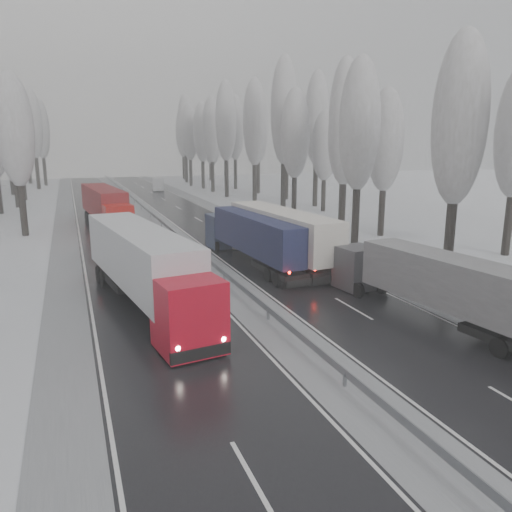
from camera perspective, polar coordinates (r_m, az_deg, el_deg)
ground at (r=17.53m, az=17.12°, el=-19.81°), size 260.00×260.00×0.00m
carriageway_right at (r=44.95m, az=-0.97°, el=0.95°), size 7.50×200.00×0.03m
carriageway_left at (r=42.68m, az=-14.36°, el=-0.10°), size 7.50×200.00×0.03m
median_slush at (r=43.52m, az=-7.49°, el=0.44°), size 3.00×200.00×0.04m
shoulder_right at (r=46.81m, az=4.75°, el=1.39°), size 2.40×200.00×0.04m
shoulder_left at (r=42.48m, az=-21.00°, el=-0.62°), size 2.40×200.00×0.04m
median_guardrail at (r=43.38m, az=-7.51°, el=1.19°), size 0.12×200.00×0.76m
tree_16 at (r=36.57m, az=22.26°, el=14.09°), size 3.60×3.60×16.53m
tree_18 at (r=45.36m, az=11.76°, el=14.38°), size 3.60×3.60×16.58m
tree_19 at (r=51.71m, az=14.59°, el=12.60°), size 3.60×3.60×14.57m
tree_20 at (r=54.06m, az=10.16°, el=13.57°), size 3.60×3.60×15.71m
tree_21 at (r=58.69m, az=10.13°, el=15.32°), size 3.60×3.60×18.62m
tree_22 at (r=62.91m, az=4.50°, el=13.69°), size 3.60×3.60×15.86m
tree_23 at (r=69.29m, az=7.87°, el=12.31°), size 3.60×3.60×13.55m
tree_24 at (r=68.31m, az=3.24°, el=16.11°), size 3.60×3.60×20.49m
tree_25 at (r=74.86m, az=6.98°, el=15.25°), size 3.60×3.60×19.44m
tree_26 at (r=77.63m, az=-0.15°, el=14.94°), size 3.60×3.60×18.78m
tree_27 at (r=84.01m, az=3.58°, el=14.25°), size 3.60×3.60×17.62m
tree_28 at (r=87.37m, az=-3.46°, el=15.04°), size 3.60×3.60×19.62m
tree_29 at (r=93.52m, az=0.25°, el=14.33°), size 3.60×3.60×18.11m
tree_30 at (r=96.74m, az=-5.08°, el=14.14°), size 3.60×3.60×17.86m
tree_31 at (r=102.30m, az=-2.41°, el=14.36°), size 3.60×3.60×18.58m
tree_32 at (r=104.00m, az=-6.19°, el=13.84°), size 3.60×3.60×17.33m
tree_33 at (r=108.66m, az=-5.06°, el=12.80°), size 3.60×3.60×14.33m
tree_34 at (r=110.69m, az=-7.60°, el=13.84°), size 3.60×3.60×17.63m
tree_35 at (r=116.97m, az=-3.53°, el=14.06°), size 3.60×3.60×18.25m
tree_36 at (r=120.61m, az=-8.10°, el=14.52°), size 3.60×3.60×20.23m
tree_37 at (r=126.14m, az=-5.29°, el=13.40°), size 3.60×3.60×16.37m
tree_38 at (r=131.26m, az=-8.38°, el=13.74°), size 3.60×3.60×17.97m
tree_39 at (r=135.77m, az=-7.54°, el=13.25°), size 3.60×3.60×16.19m
tree_62 at (r=55.36m, az=-25.85°, el=12.72°), size 3.60×3.60×16.04m
tree_68 at (r=80.88m, az=-26.26°, el=12.61°), size 3.60×3.60×16.65m
tree_70 at (r=90.91m, az=-25.54°, el=12.75°), size 3.60×3.60×17.09m
tree_72 at (r=100.43m, az=-26.55°, el=11.82°), size 3.60×3.60×15.11m
tree_74 at (r=110.97m, az=-24.14°, el=13.53°), size 3.60×3.60×19.68m
tree_76 at (r=120.28m, az=-23.36°, el=13.12°), size 3.60×3.60×18.55m
tree_77 at (r=124.58m, az=-25.80°, el=11.61°), size 3.60×3.60×14.32m
tree_78 at (r=127.05m, az=-24.89°, el=13.20°), size 3.60×3.60×19.55m
tree_79 at (r=131.22m, az=-25.93°, el=12.37°), size 3.60×3.60×17.07m
truck_grey_tarp at (r=27.70m, az=20.11°, el=-2.92°), size 3.92×14.42×3.67m
truck_blue_box at (r=38.34m, az=-0.35°, el=2.39°), size 3.43×15.64×3.98m
truck_cream_box at (r=38.93m, az=2.16°, el=2.80°), size 3.97×16.83×4.28m
box_truck_distant at (r=101.00m, az=-11.16°, el=8.11°), size 3.09×7.23×2.61m
truck_red_white at (r=28.48m, az=-12.59°, el=-0.98°), size 5.15×17.77×4.52m
truck_red_red at (r=57.25m, az=-16.84°, el=5.57°), size 4.42×17.33×4.41m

